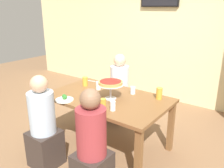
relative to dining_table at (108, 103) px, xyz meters
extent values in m
plane|color=#846042|center=(0.00, 0.00, -0.65)|extent=(12.00, 12.00, 0.00)
cube|color=beige|center=(0.00, 2.20, 0.75)|extent=(8.00, 0.12, 2.80)
cube|color=brown|center=(0.00, 0.00, 0.07)|extent=(1.59, 0.97, 0.04)
cube|color=brown|center=(-0.73, -0.42, -0.30)|extent=(0.07, 0.07, 0.70)
cube|color=brown|center=(0.73, -0.42, -0.30)|extent=(0.07, 0.07, 0.70)
cube|color=brown|center=(-0.73, 0.42, -0.30)|extent=(0.07, 0.07, 0.70)
cube|color=brown|center=(0.73, 0.42, -0.30)|extent=(0.07, 0.07, 0.70)
cube|color=#382D28|center=(-0.34, 0.76, -0.43)|extent=(0.34, 0.34, 0.45)
cylinder|color=silver|center=(-0.34, 0.76, 0.05)|extent=(0.30, 0.30, 0.50)
sphere|color=beige|center=(-0.34, 0.76, 0.40)|extent=(0.20, 0.20, 0.20)
cube|color=#382D28|center=(-0.37, -0.77, -0.43)|extent=(0.34, 0.34, 0.45)
cylinder|color=silver|center=(-0.37, -0.77, 0.05)|extent=(0.30, 0.30, 0.50)
sphere|color=tan|center=(-0.37, -0.77, 0.40)|extent=(0.20, 0.20, 0.20)
cylinder|color=#993338|center=(0.38, -0.76, 0.05)|extent=(0.30, 0.30, 0.50)
sphere|color=#846047|center=(0.38, -0.76, 0.40)|extent=(0.20, 0.20, 0.20)
cylinder|color=silver|center=(0.07, -0.03, 0.09)|extent=(0.15, 0.15, 0.01)
cylinder|color=silver|center=(0.07, -0.03, 0.19)|extent=(0.03, 0.03, 0.18)
cylinder|color=silver|center=(0.07, -0.03, 0.28)|extent=(0.34, 0.34, 0.01)
cylinder|color=tan|center=(0.07, -0.03, 0.30)|extent=(0.31, 0.31, 0.04)
cylinder|color=maroon|center=(0.07, -0.03, 0.32)|extent=(0.27, 0.27, 0.00)
cylinder|color=white|center=(-0.36, -0.42, 0.09)|extent=(0.23, 0.23, 0.01)
sphere|color=#2D7028|center=(-0.36, -0.42, 0.12)|extent=(0.04, 0.04, 0.04)
sphere|color=#2D7028|center=(-0.37, -0.40, 0.13)|extent=(0.05, 0.05, 0.05)
sphere|color=#2D7028|center=(-0.36, -0.42, 0.12)|extent=(0.04, 0.04, 0.04)
sphere|color=#2D7028|center=(-0.39, -0.40, 0.13)|extent=(0.06, 0.06, 0.06)
cylinder|color=white|center=(-0.31, 0.39, 0.09)|extent=(0.25, 0.25, 0.01)
sphere|color=#2D7028|center=(-0.29, 0.39, 0.13)|extent=(0.05, 0.05, 0.05)
sphere|color=#2D7028|center=(-0.34, 0.39, 0.12)|extent=(0.04, 0.04, 0.04)
sphere|color=#2D7028|center=(-0.30, 0.42, 0.12)|extent=(0.04, 0.04, 0.04)
sphere|color=#2D7028|center=(-0.31, 0.39, 0.12)|extent=(0.05, 0.05, 0.05)
cylinder|color=gold|center=(0.26, -0.42, 0.17)|extent=(0.06, 0.06, 0.17)
cylinder|color=gold|center=(0.58, 0.33, 0.16)|extent=(0.08, 0.08, 0.15)
cylinder|color=gold|center=(-0.54, 0.16, 0.16)|extent=(0.08, 0.08, 0.14)
cylinder|color=white|center=(-0.28, 0.15, 0.15)|extent=(0.07, 0.07, 0.12)
cylinder|color=white|center=(0.21, 0.29, 0.14)|extent=(0.07, 0.07, 0.10)
cylinder|color=white|center=(0.30, -0.30, 0.14)|extent=(0.06, 0.06, 0.11)
cube|color=silver|center=(0.02, -0.35, 0.09)|extent=(0.18, 0.07, 0.00)
cube|color=silver|center=(-0.64, 0.38, 0.09)|extent=(0.18, 0.03, 0.00)
camera|label=1|loc=(1.73, -2.24, 1.21)|focal=37.19mm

